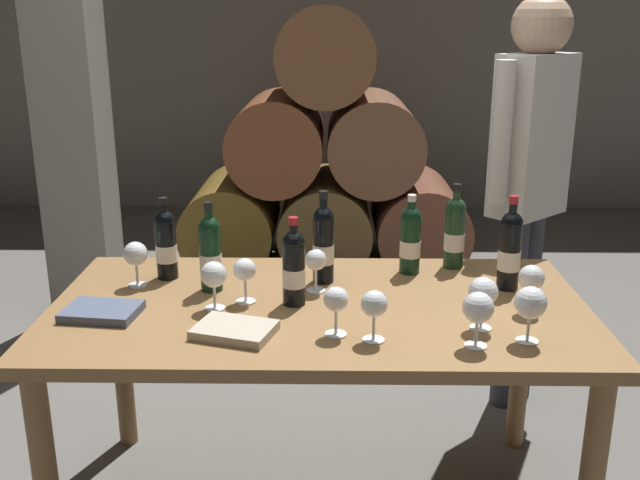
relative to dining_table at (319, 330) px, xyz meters
name	(u,v)px	position (x,y,z in m)	size (l,w,h in m)	color
cellar_back_wall	(327,43)	(0.00, 4.20, 0.73)	(10.00, 0.24, 2.80)	gray
barrel_stack	(325,167)	(0.00, 2.60, -0.01)	(1.86, 0.90, 1.69)	brown
stone_pillar	(69,84)	(-1.30, 1.60, 0.63)	(0.32, 0.32, 2.60)	gray
dining_table	(319,330)	(0.00, 0.00, 0.00)	(1.70, 0.90, 0.76)	olive
wine_bottle_0	(410,239)	(0.32, 0.30, 0.21)	(0.07, 0.07, 0.28)	black
wine_bottle_1	(455,232)	(0.48, 0.36, 0.22)	(0.07, 0.07, 0.31)	#19381E
wine_bottle_2	(210,253)	(-0.36, 0.12, 0.22)	(0.07, 0.07, 0.30)	black
wine_bottle_3	(510,250)	(0.63, 0.15, 0.23)	(0.07, 0.07, 0.32)	black
wine_bottle_4	(323,243)	(0.01, 0.20, 0.23)	(0.07, 0.07, 0.32)	black
wine_bottle_5	(166,243)	(-0.53, 0.23, 0.22)	(0.07, 0.07, 0.29)	black
wine_bottle_6	(294,267)	(-0.08, 0.00, 0.22)	(0.07, 0.07, 0.29)	black
wine_glass_0	(478,309)	(0.44, -0.30, 0.20)	(0.09, 0.09, 0.16)	white
wine_glass_1	(245,271)	(-0.23, 0.01, 0.20)	(0.07, 0.07, 0.15)	white
wine_glass_2	(135,255)	(-0.62, 0.15, 0.20)	(0.08, 0.08, 0.15)	white
wine_glass_3	(316,262)	(-0.01, 0.11, 0.19)	(0.07, 0.07, 0.15)	white
wine_glass_4	(374,306)	(0.16, -0.27, 0.20)	(0.08, 0.08, 0.15)	white
wine_glass_5	(530,304)	(0.59, -0.27, 0.21)	(0.09, 0.09, 0.16)	white
wine_glass_6	(531,279)	(0.65, -0.06, 0.20)	(0.08, 0.08, 0.15)	white
wine_glass_7	(214,276)	(-0.32, -0.05, 0.20)	(0.08, 0.08, 0.16)	white
wine_glass_8	(483,293)	(0.48, -0.18, 0.20)	(0.09, 0.09, 0.16)	white
wine_glass_9	(336,301)	(0.05, -0.23, 0.20)	(0.07, 0.07, 0.15)	white
tasting_notebook	(235,330)	(-0.24, -0.23, 0.11)	(0.22, 0.16, 0.03)	#B2A893
leather_ledger	(102,312)	(-0.66, -0.11, 0.11)	(0.22, 0.16, 0.03)	#4C5670
sommelier_presenting	(529,169)	(0.84, 0.75, 0.37)	(0.39, 0.36, 1.72)	#383842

